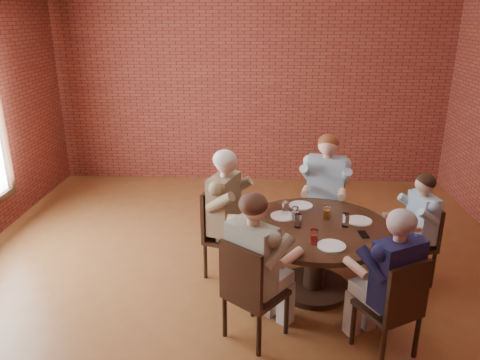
{
  "coord_description": "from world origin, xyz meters",
  "views": [
    {
      "loc": [
        0.24,
        -4.3,
        2.76
      ],
      "look_at": [
        -0.04,
        1.0,
        0.86
      ],
      "focal_mm": 35.0,
      "sensor_mm": 36.0,
      "label": 1
    }
  ],
  "objects_px": {
    "chair_a": "(420,240)",
    "chair_e": "(395,305)",
    "dining_table": "(316,245)",
    "chair_c": "(222,228)",
    "diner_b": "(325,192)",
    "diner_a": "(416,230)",
    "chair_b": "(324,203)",
    "chair_d": "(249,289)",
    "diner_c": "(230,215)",
    "diner_e": "(390,283)",
    "diner_d": "(256,267)",
    "smartphone": "(363,234)"
  },
  "relations": [
    {
      "from": "chair_a",
      "to": "chair_e",
      "type": "bearing_deg",
      "value": -37.94
    },
    {
      "from": "dining_table",
      "to": "chair_c",
      "type": "relative_size",
      "value": 1.53
    },
    {
      "from": "diner_b",
      "to": "chair_e",
      "type": "height_order",
      "value": "diner_b"
    },
    {
      "from": "diner_a",
      "to": "chair_e",
      "type": "xyz_separation_m",
      "value": [
        -0.51,
        -1.23,
        -0.1
      ]
    },
    {
      "from": "dining_table",
      "to": "chair_a",
      "type": "relative_size",
      "value": 1.72
    },
    {
      "from": "chair_c",
      "to": "chair_e",
      "type": "xyz_separation_m",
      "value": [
        1.55,
        -1.33,
        -0.02
      ]
    },
    {
      "from": "chair_b",
      "to": "chair_d",
      "type": "height_order",
      "value": "chair_b"
    },
    {
      "from": "dining_table",
      "to": "diner_c",
      "type": "distance_m",
      "value": 0.97
    },
    {
      "from": "chair_a",
      "to": "diner_e",
      "type": "xyz_separation_m",
      "value": [
        -0.63,
        -1.17,
        0.19
      ]
    },
    {
      "from": "dining_table",
      "to": "diner_e",
      "type": "distance_m",
      "value": 1.05
    },
    {
      "from": "dining_table",
      "to": "chair_a",
      "type": "xyz_separation_m",
      "value": [
        1.14,
        0.26,
        -0.05
      ]
    },
    {
      "from": "chair_b",
      "to": "diner_d",
      "type": "distance_m",
      "value": 2.08
    },
    {
      "from": "chair_b",
      "to": "chair_e",
      "type": "distance_m",
      "value": 2.16
    },
    {
      "from": "chair_a",
      "to": "diner_b",
      "type": "relative_size",
      "value": 0.62
    },
    {
      "from": "smartphone",
      "to": "dining_table",
      "type": "bearing_deg",
      "value": 149.78
    },
    {
      "from": "chair_b",
      "to": "diner_e",
      "type": "height_order",
      "value": "diner_e"
    },
    {
      "from": "diner_b",
      "to": "diner_d",
      "type": "relative_size",
      "value": 1.02
    },
    {
      "from": "diner_c",
      "to": "chair_e",
      "type": "distance_m",
      "value": 1.96
    },
    {
      "from": "dining_table",
      "to": "diner_c",
      "type": "bearing_deg",
      "value": 160.93
    },
    {
      "from": "chair_a",
      "to": "diner_c",
      "type": "xyz_separation_m",
      "value": [
        -2.04,
        0.05,
        0.23
      ]
    },
    {
      "from": "diner_e",
      "to": "chair_a",
      "type": "bearing_deg",
      "value": -147.43
    },
    {
      "from": "chair_c",
      "to": "diner_d",
      "type": "bearing_deg",
      "value": -140.91
    },
    {
      "from": "chair_b",
      "to": "chair_c",
      "type": "bearing_deg",
      "value": -135.59
    },
    {
      "from": "diner_a",
      "to": "diner_e",
      "type": "relative_size",
      "value": 0.92
    },
    {
      "from": "chair_d",
      "to": "diner_d",
      "type": "distance_m",
      "value": 0.2
    },
    {
      "from": "chair_a",
      "to": "diner_a",
      "type": "distance_m",
      "value": 0.15
    },
    {
      "from": "chair_d",
      "to": "diner_d",
      "type": "height_order",
      "value": "diner_d"
    },
    {
      "from": "chair_a",
      "to": "chair_e",
      "type": "relative_size",
      "value": 0.93
    },
    {
      "from": "chair_c",
      "to": "diner_c",
      "type": "xyz_separation_m",
      "value": [
        0.09,
        -0.03,
        0.18
      ]
    },
    {
      "from": "chair_e",
      "to": "diner_e",
      "type": "distance_m",
      "value": 0.18
    },
    {
      "from": "diner_d",
      "to": "chair_e",
      "type": "height_order",
      "value": "diner_d"
    },
    {
      "from": "chair_d",
      "to": "diner_e",
      "type": "distance_m",
      "value": 1.17
    },
    {
      "from": "chair_a",
      "to": "chair_c",
      "type": "bearing_deg",
      "value": -105.11
    },
    {
      "from": "diner_a",
      "to": "dining_table",
      "type": "bearing_deg",
      "value": -90.0
    },
    {
      "from": "chair_e",
      "to": "smartphone",
      "type": "distance_m",
      "value": 0.85
    },
    {
      "from": "chair_b",
      "to": "diner_e",
      "type": "bearing_deg",
      "value": -71.06
    },
    {
      "from": "diner_a",
      "to": "diner_c",
      "type": "xyz_separation_m",
      "value": [
        -1.97,
        0.07,
        0.1
      ]
    },
    {
      "from": "chair_d",
      "to": "chair_a",
      "type": "bearing_deg",
      "value": -110.52
    },
    {
      "from": "chair_b",
      "to": "chair_c",
      "type": "xyz_separation_m",
      "value": [
        -1.22,
        -0.8,
        0.0
      ]
    },
    {
      "from": "diner_c",
      "to": "chair_a",
      "type": "bearing_deg",
      "value": -72.46
    },
    {
      "from": "dining_table",
      "to": "chair_b",
      "type": "height_order",
      "value": "chair_b"
    },
    {
      "from": "diner_c",
      "to": "chair_d",
      "type": "xyz_separation_m",
      "value": [
        0.25,
        -1.14,
        -0.19
      ]
    },
    {
      "from": "diner_a",
      "to": "chair_e",
      "type": "relative_size",
      "value": 1.31
    },
    {
      "from": "chair_a",
      "to": "diner_d",
      "type": "distance_m",
      "value": 2.02
    },
    {
      "from": "chair_c",
      "to": "diner_d",
      "type": "relative_size",
      "value": 0.71
    },
    {
      "from": "diner_d",
      "to": "chair_e",
      "type": "distance_m",
      "value": 1.18
    },
    {
      "from": "diner_b",
      "to": "chair_c",
      "type": "xyz_separation_m",
      "value": [
        -1.2,
        -0.71,
        -0.18
      ]
    },
    {
      "from": "dining_table",
      "to": "diner_a",
      "type": "height_order",
      "value": "diner_a"
    },
    {
      "from": "chair_c",
      "to": "diner_c",
      "type": "distance_m",
      "value": 0.21
    },
    {
      "from": "diner_d",
      "to": "dining_table",
      "type": "bearing_deg",
      "value": -90.0
    }
  ]
}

